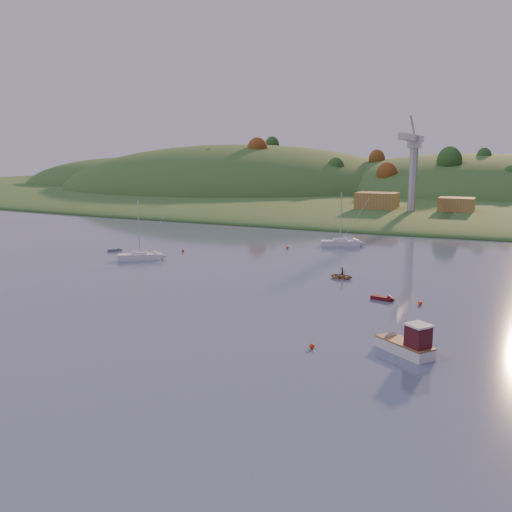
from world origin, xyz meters
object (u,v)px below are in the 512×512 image
at_px(sailboat_far, 340,242).
at_px(grey_dinghy, 117,250).
at_px(sailboat_near, 140,256).
at_px(red_tender, 386,299).
at_px(fishing_boat, 401,342).
at_px(canoe, 342,276).

relative_size(sailboat_far, grey_dinghy, 3.72).
xyz_separation_m(sailboat_near, red_tender, (44.24, -9.83, -0.45)).
height_order(fishing_boat, canoe, fishing_boat).
xyz_separation_m(fishing_boat, canoe, (-13.74, 28.00, -0.59)).
bearing_deg(fishing_boat, sailboat_near, 6.19).
bearing_deg(fishing_boat, grey_dinghy, 5.92).
distance_m(sailboat_near, sailboat_far, 39.44).
relative_size(canoe, red_tender, 1.01).
xyz_separation_m(fishing_boat, red_tender, (-5.19, 18.04, -0.71)).
relative_size(sailboat_near, canoe, 3.05).
bearing_deg(sailboat_far, canoe, -97.01).
xyz_separation_m(sailboat_near, canoe, (35.69, 0.13, -0.33)).
xyz_separation_m(sailboat_near, grey_dinghy, (-9.21, 5.56, -0.46)).
bearing_deg(sailboat_far, sailboat_near, -157.00).
xyz_separation_m(sailboat_far, canoe, (8.82, -28.75, -0.35)).
bearing_deg(sailboat_near, sailboat_far, 14.45).
distance_m(red_tender, grey_dinghy, 55.62).
relative_size(fishing_boat, canoe, 1.99).
height_order(sailboat_far, grey_dinghy, sailboat_far).
bearing_deg(canoe, red_tender, -128.66).
distance_m(sailboat_far, red_tender, 42.43).
distance_m(canoe, grey_dinghy, 45.22).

